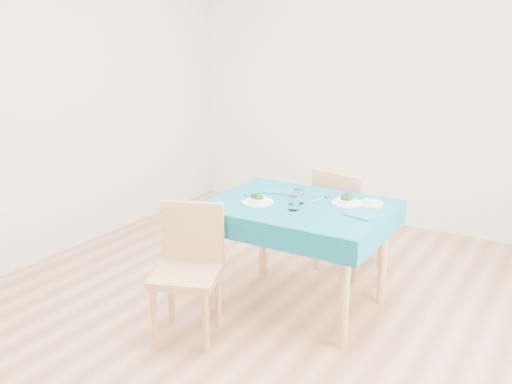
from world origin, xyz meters
The scene contains 16 objects.
room_shell centered at (0.00, 0.00, 1.35)m, with size 4.02×4.52×2.73m.
table centered at (0.24, 0.17, 0.38)m, with size 1.20×0.91×0.76m, color #095266.
chair_near centered at (-0.16, -0.58, 0.51)m, with size 0.40×0.44×1.01m, color tan.
chair_far centered at (0.31, 0.96, 0.56)m, with size 0.45×0.49×1.13m, color tan.
bowl_near centered at (-0.01, 0.04, 0.79)m, with size 0.22×0.22×0.07m, color white, non-canonical shape.
bowl_far centered at (0.52, 0.34, 0.79)m, with size 0.21×0.21×0.06m, color white, non-canonical shape.
fork_near centered at (-0.16, 0.08, 0.76)m, with size 0.02×0.17×0.00m, color silver.
knife_near centered at (0.05, 0.08, 0.76)m, with size 0.02×0.22×0.00m, color silver.
fork_far centered at (0.31, 0.33, 0.76)m, with size 0.02×0.17×0.00m, color silver.
knife_far centered at (0.74, 0.26, 0.76)m, with size 0.02×0.21×0.00m, color silver.
napkin_near centered at (-0.01, 0.36, 0.76)m, with size 0.21×0.14×0.01m, color #0D5D71.
napkin_far centered at (0.70, 0.14, 0.76)m, with size 0.19×0.13×0.01m, color #0D5D71.
tumbler_center centered at (0.23, 0.19, 0.81)m, with size 0.07×0.07×0.10m, color white.
tumbler_side centered at (0.27, 0.04, 0.80)m, with size 0.07×0.07×0.09m, color white.
side_plate centered at (0.65, 0.42, 0.76)m, with size 0.19×0.19×0.01m, color #C6D769.
bread_slice centered at (0.65, 0.42, 0.77)m, with size 0.10×0.10×0.01m, color beige.
Camera 1 is at (1.90, -3.15, 1.92)m, focal length 40.00 mm.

